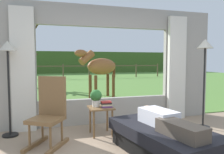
{
  "coord_description": "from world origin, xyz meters",
  "views": [
    {
      "loc": [
        -1.27,
        -2.44,
        1.38
      ],
      "look_at": [
        0.0,
        1.8,
        1.05
      ],
      "focal_mm": 35.46,
      "sensor_mm": 36.0,
      "label": 1
    }
  ],
  "objects_px": {
    "horse": "(100,67)",
    "recliner_sofa": "(163,140)",
    "potted_plant": "(96,97)",
    "rocking_chair": "(49,112)",
    "side_table": "(101,112)",
    "pasture_tree": "(26,58)",
    "reclining_person": "(165,121)",
    "floor_lamp_left": "(8,60)",
    "book_stack": "(106,104)",
    "floor_lamp_right": "(205,57)"
  },
  "relations": [
    {
      "from": "potted_plant",
      "to": "floor_lamp_right",
      "type": "xyz_separation_m",
      "value": [
        2.19,
        -0.26,
        0.76
      ]
    },
    {
      "from": "pasture_tree",
      "to": "book_stack",
      "type": "bearing_deg",
      "value": -76.47
    },
    {
      "from": "floor_lamp_left",
      "to": "reclining_person",
      "type": "bearing_deg",
      "value": -35.11
    },
    {
      "from": "horse",
      "to": "potted_plant",
      "type": "bearing_deg",
      "value": 139.35
    },
    {
      "from": "floor_lamp_right",
      "to": "pasture_tree",
      "type": "height_order",
      "value": "pasture_tree"
    },
    {
      "from": "side_table",
      "to": "horse",
      "type": "distance_m",
      "value": 4.01
    },
    {
      "from": "floor_lamp_left",
      "to": "pasture_tree",
      "type": "xyz_separation_m",
      "value": [
        -0.3,
        7.87,
        0.1
      ]
    },
    {
      "from": "recliner_sofa",
      "to": "potted_plant",
      "type": "distance_m",
      "value": 1.49
    },
    {
      "from": "rocking_chair",
      "to": "floor_lamp_left",
      "type": "relative_size",
      "value": 0.65
    },
    {
      "from": "reclining_person",
      "to": "floor_lamp_left",
      "type": "bearing_deg",
      "value": 133.66
    },
    {
      "from": "reclining_person",
      "to": "pasture_tree",
      "type": "xyz_separation_m",
      "value": [
        -2.56,
        9.46,
        0.97
      ]
    },
    {
      "from": "horse",
      "to": "pasture_tree",
      "type": "bearing_deg",
      "value": 6.83
    },
    {
      "from": "book_stack",
      "to": "floor_lamp_left",
      "type": "relative_size",
      "value": 0.13
    },
    {
      "from": "potted_plant",
      "to": "recliner_sofa",
      "type": "bearing_deg",
      "value": -58.84
    },
    {
      "from": "side_table",
      "to": "horse",
      "type": "bearing_deg",
      "value": 76.48
    },
    {
      "from": "horse",
      "to": "floor_lamp_left",
      "type": "bearing_deg",
      "value": 117.81
    },
    {
      "from": "side_table",
      "to": "potted_plant",
      "type": "xyz_separation_m",
      "value": [
        -0.08,
        0.06,
        0.28
      ]
    },
    {
      "from": "recliner_sofa",
      "to": "side_table",
      "type": "xyz_separation_m",
      "value": [
        -0.65,
        1.14,
        0.21
      ]
    },
    {
      "from": "potted_plant",
      "to": "horse",
      "type": "bearing_deg",
      "value": 75.13
    },
    {
      "from": "potted_plant",
      "to": "floor_lamp_left",
      "type": "height_order",
      "value": "floor_lamp_left"
    },
    {
      "from": "side_table",
      "to": "recliner_sofa",
      "type": "bearing_deg",
      "value": -60.48
    },
    {
      "from": "rocking_chair",
      "to": "horse",
      "type": "relative_size",
      "value": 0.63
    },
    {
      "from": "rocking_chair",
      "to": "potted_plant",
      "type": "xyz_separation_m",
      "value": [
        0.85,
        0.31,
        0.16
      ]
    },
    {
      "from": "reclining_person",
      "to": "side_table",
      "type": "xyz_separation_m",
      "value": [
        -0.65,
        1.19,
        -0.1
      ]
    },
    {
      "from": "side_table",
      "to": "floor_lamp_right",
      "type": "bearing_deg",
      "value": -5.48
    },
    {
      "from": "rocking_chair",
      "to": "horse",
      "type": "height_order",
      "value": "horse"
    },
    {
      "from": "reclining_person",
      "to": "horse",
      "type": "bearing_deg",
      "value": 75.62
    },
    {
      "from": "floor_lamp_left",
      "to": "floor_lamp_right",
      "type": "distance_m",
      "value": 3.77
    },
    {
      "from": "rocking_chair",
      "to": "potted_plant",
      "type": "height_order",
      "value": "rocking_chair"
    },
    {
      "from": "horse",
      "to": "recliner_sofa",
      "type": "bearing_deg",
      "value": 151.04
    },
    {
      "from": "rocking_chair",
      "to": "book_stack",
      "type": "height_order",
      "value": "rocking_chair"
    },
    {
      "from": "recliner_sofa",
      "to": "rocking_chair",
      "type": "relative_size",
      "value": 1.65
    },
    {
      "from": "side_table",
      "to": "pasture_tree",
      "type": "distance_m",
      "value": 8.55
    },
    {
      "from": "floor_lamp_left",
      "to": "rocking_chair",
      "type": "bearing_deg",
      "value": -43.25
    },
    {
      "from": "rocking_chair",
      "to": "floor_lamp_right",
      "type": "relative_size",
      "value": 0.62
    },
    {
      "from": "potted_plant",
      "to": "pasture_tree",
      "type": "height_order",
      "value": "pasture_tree"
    },
    {
      "from": "side_table",
      "to": "floor_lamp_right",
      "type": "xyz_separation_m",
      "value": [
        2.11,
        -0.2,
        1.03
      ]
    },
    {
      "from": "potted_plant",
      "to": "book_stack",
      "type": "height_order",
      "value": "potted_plant"
    },
    {
      "from": "book_stack",
      "to": "rocking_chair",
      "type": "bearing_deg",
      "value": -169.53
    },
    {
      "from": "book_stack",
      "to": "pasture_tree",
      "type": "height_order",
      "value": "pasture_tree"
    },
    {
      "from": "pasture_tree",
      "to": "reclining_person",
      "type": "bearing_deg",
      "value": -74.86
    },
    {
      "from": "recliner_sofa",
      "to": "floor_lamp_right",
      "type": "distance_m",
      "value": 2.13
    },
    {
      "from": "reclining_person",
      "to": "pasture_tree",
      "type": "bearing_deg",
      "value": 93.91
    },
    {
      "from": "reclining_person",
      "to": "horse",
      "type": "relative_size",
      "value": 0.81
    },
    {
      "from": "side_table",
      "to": "pasture_tree",
      "type": "height_order",
      "value": "pasture_tree"
    },
    {
      "from": "floor_lamp_right",
      "to": "horse",
      "type": "bearing_deg",
      "value": 106.33
    },
    {
      "from": "potted_plant",
      "to": "reclining_person",
      "type": "bearing_deg",
      "value": -59.85
    },
    {
      "from": "book_stack",
      "to": "floor_lamp_right",
      "type": "bearing_deg",
      "value": -4.06
    },
    {
      "from": "rocking_chair",
      "to": "horse",
      "type": "bearing_deg",
      "value": 96.92
    },
    {
      "from": "side_table",
      "to": "floor_lamp_left",
      "type": "relative_size",
      "value": 0.3
    }
  ]
}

